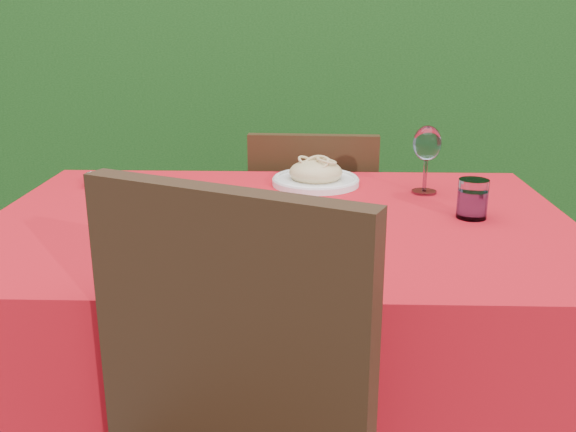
{
  "coord_description": "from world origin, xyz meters",
  "views": [
    {
      "loc": [
        0.06,
        -1.32,
        1.17
      ],
      "look_at": [
        0.02,
        -0.05,
        0.77
      ],
      "focal_mm": 40.0,
      "sensor_mm": 36.0,
      "label": 1
    }
  ],
  "objects_px": {
    "pizza_plate": "(291,230)",
    "fork": "(161,218)",
    "water_glass": "(472,201)",
    "wine_glass": "(427,146)",
    "chair_far": "(313,241)",
    "pasta_plate": "(316,176)",
    "steel_ramekin": "(100,180)"
  },
  "relations": [
    {
      "from": "pizza_plate",
      "to": "fork",
      "type": "relative_size",
      "value": 1.67
    },
    {
      "from": "pizza_plate",
      "to": "water_glass",
      "type": "xyz_separation_m",
      "value": [
        0.39,
        0.17,
        0.01
      ]
    },
    {
      "from": "water_glass",
      "to": "wine_glass",
      "type": "xyz_separation_m",
      "value": [
        -0.07,
        0.2,
        0.08
      ]
    },
    {
      "from": "water_glass",
      "to": "fork",
      "type": "relative_size",
      "value": 0.4
    },
    {
      "from": "chair_far",
      "to": "fork",
      "type": "bearing_deg",
      "value": 64.03
    },
    {
      "from": "chair_far",
      "to": "pasta_plate",
      "type": "bearing_deg",
      "value": 92.7
    },
    {
      "from": "pizza_plate",
      "to": "steel_ramekin",
      "type": "height_order",
      "value": "pizza_plate"
    },
    {
      "from": "wine_glass",
      "to": "steel_ramekin",
      "type": "distance_m",
      "value": 0.83
    },
    {
      "from": "water_glass",
      "to": "steel_ramekin",
      "type": "xyz_separation_m",
      "value": [
        -0.89,
        0.25,
        -0.02
      ]
    },
    {
      "from": "chair_far",
      "to": "fork",
      "type": "xyz_separation_m",
      "value": [
        -0.34,
        -0.62,
        0.27
      ]
    },
    {
      "from": "pasta_plate",
      "to": "wine_glass",
      "type": "xyz_separation_m",
      "value": [
        0.27,
        -0.07,
        0.09
      ]
    },
    {
      "from": "chair_far",
      "to": "pizza_plate",
      "type": "relative_size",
      "value": 2.36
    },
    {
      "from": "pasta_plate",
      "to": "wine_glass",
      "type": "height_order",
      "value": "wine_glass"
    },
    {
      "from": "chair_far",
      "to": "pizza_plate",
      "type": "distance_m",
      "value": 0.81
    },
    {
      "from": "fork",
      "to": "water_glass",
      "type": "bearing_deg",
      "value": -10.75
    },
    {
      "from": "fork",
      "to": "steel_ramekin",
      "type": "xyz_separation_m",
      "value": [
        -0.22,
        0.28,
        0.01
      ]
    },
    {
      "from": "pizza_plate",
      "to": "water_glass",
      "type": "height_order",
      "value": "water_glass"
    },
    {
      "from": "pasta_plate",
      "to": "wine_glass",
      "type": "distance_m",
      "value": 0.29
    },
    {
      "from": "wine_glass",
      "to": "water_glass",
      "type": "bearing_deg",
      "value": -71.45
    },
    {
      "from": "pasta_plate",
      "to": "pizza_plate",
      "type": "bearing_deg",
      "value": -96.67
    },
    {
      "from": "pizza_plate",
      "to": "steel_ramekin",
      "type": "xyz_separation_m",
      "value": [
        -0.5,
        0.42,
        -0.01
      ]
    },
    {
      "from": "fork",
      "to": "pizza_plate",
      "type": "bearing_deg",
      "value": -39.76
    },
    {
      "from": "steel_ramekin",
      "to": "pasta_plate",
      "type": "bearing_deg",
      "value": 2.93
    },
    {
      "from": "chair_far",
      "to": "steel_ramekin",
      "type": "xyz_separation_m",
      "value": [
        -0.55,
        -0.34,
        0.28
      ]
    },
    {
      "from": "wine_glass",
      "to": "steel_ramekin",
      "type": "bearing_deg",
      "value": 176.76
    },
    {
      "from": "chair_far",
      "to": "pizza_plate",
      "type": "bearing_deg",
      "value": 88.64
    },
    {
      "from": "wine_glass",
      "to": "steel_ramekin",
      "type": "relative_size",
      "value": 2.21
    },
    {
      "from": "chair_far",
      "to": "fork",
      "type": "height_order",
      "value": "chair_far"
    },
    {
      "from": "pasta_plate",
      "to": "steel_ramekin",
      "type": "height_order",
      "value": "pasta_plate"
    },
    {
      "from": "pasta_plate",
      "to": "fork",
      "type": "relative_size",
      "value": 1.06
    },
    {
      "from": "pasta_plate",
      "to": "wine_glass",
      "type": "bearing_deg",
      "value": -15.66
    },
    {
      "from": "pasta_plate",
      "to": "wine_glass",
      "type": "relative_size",
      "value": 1.34
    }
  ]
}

